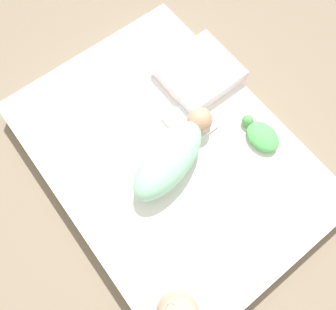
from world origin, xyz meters
TOP-DOWN VIEW (x-y plane):
  - ground_plane at (0.00, 0.00)m, footprint 12.00×12.00m
  - bed_mattress at (0.00, 0.00)m, footprint 1.38×1.01m
  - burp_cloth at (0.05, -0.17)m, footprint 0.19×0.19m
  - swaddled_baby at (-0.05, 0.02)m, footprint 0.29×0.51m
  - pillow at (0.22, -0.36)m, footprint 0.31×0.34m
  - turtle_plush at (-0.20, -0.37)m, footprint 0.21×0.12m

SIDE VIEW (x-z plane):
  - ground_plane at x=0.00m, z-range 0.00..0.00m
  - bed_mattress at x=0.00m, z-range 0.00..0.14m
  - burp_cloth at x=0.05m, z-range 0.14..0.16m
  - turtle_plush at x=-0.20m, z-range 0.14..0.20m
  - pillow at x=0.22m, z-range 0.14..0.21m
  - swaddled_baby at x=-0.05m, z-range 0.14..0.31m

